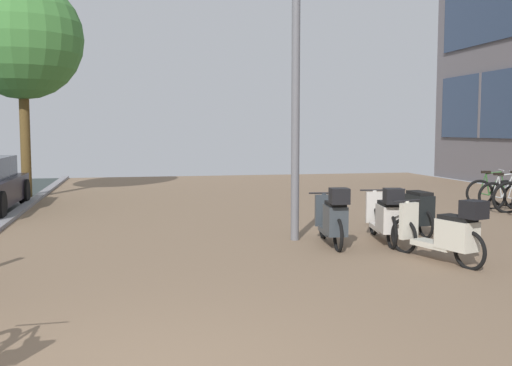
{
  "coord_description": "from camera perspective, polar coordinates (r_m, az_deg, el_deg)",
  "views": [
    {
      "loc": [
        0.09,
        -4.11,
        1.87
      ],
      "look_at": [
        1.64,
        3.23,
        1.2
      ],
      "focal_mm": 41.69,
      "sensor_mm": 36.0,
      "label": 1
    }
  ],
  "objects": [
    {
      "name": "street_tree",
      "position": [
        17.52,
        -21.55,
        12.71
      ],
      "size": [
        3.24,
        3.24,
        5.93
      ],
      "color": "brown",
      "rests_on": "ground"
    },
    {
      "name": "scooter_far",
      "position": [
        11.14,
        14.86,
        -2.57
      ],
      "size": [
        0.52,
        1.77,
        0.8
      ],
      "color": "black",
      "rests_on": "ground"
    },
    {
      "name": "bicycle_rack_10",
      "position": [
        15.8,
        21.72,
        -0.84
      ],
      "size": [
        1.21,
        0.55,
        0.93
      ],
      "color": "black",
      "rests_on": "ground"
    },
    {
      "name": "bicycle_rack_09",
      "position": [
        15.22,
        22.76,
        -1.09
      ],
      "size": [
        1.25,
        0.47,
        0.93
      ],
      "color": "black",
      "rests_on": "ground"
    },
    {
      "name": "scooter_near",
      "position": [
        8.77,
        17.78,
        -4.52
      ],
      "size": [
        0.8,
        1.75,
        0.96
      ],
      "color": "black",
      "rests_on": "ground"
    },
    {
      "name": "lamp_post",
      "position": [
        10.08,
        3.84,
        12.2
      ],
      "size": [
        0.2,
        0.52,
        5.59
      ],
      "color": "slate",
      "rests_on": "ground"
    },
    {
      "name": "scooter_extra",
      "position": [
        10.02,
        12.33,
        -3.16
      ],
      "size": [
        0.65,
        1.82,
        0.98
      ],
      "color": "black",
      "rests_on": "ground"
    },
    {
      "name": "scooter_mid",
      "position": [
        9.61,
        7.4,
        -3.38
      ],
      "size": [
        0.55,
        1.69,
        1.01
      ],
      "color": "black",
      "rests_on": "ground"
    }
  ]
}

